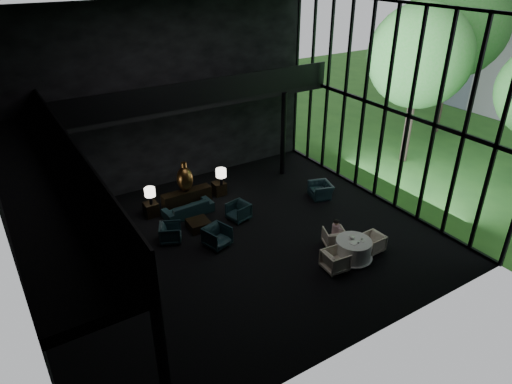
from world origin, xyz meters
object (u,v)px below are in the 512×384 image
table_lamp_right (221,174)px  dining_chair_north (334,237)px  sofa (188,206)px  child (336,227)px  table_lamp_left (150,193)px  coffee_table (199,225)px  dining_chair_west (335,259)px  dining_table (353,251)px  side_table_right (219,188)px  lounge_armchair_east (238,210)px  console (187,198)px  lounge_armchair_west (170,232)px  window_armchair (321,189)px  side_table_left (151,209)px  bronze_urn (185,179)px  dining_chair_east (372,242)px  lounge_armchair_south (217,235)px

table_lamp_right → dining_chair_north: (1.70, -5.49, -0.75)m
sofa → child: bearing=124.4°
table_lamp_left → coffee_table: bearing=-56.9°
table_lamp_left → dining_chair_west: size_ratio=0.86×
dining_table → dining_chair_north: bearing=90.9°
table_lamp_right → side_table_right: bearing=90.0°
side_table_right → child: (1.77, -5.71, 0.46)m
lounge_armchair_east → console: bearing=-161.7°
side_table_right → dining_table: bearing=-75.7°
lounge_armchair_west → dining_chair_north: size_ratio=1.10×
lounge_armchair_east → dining_chair_north: 3.99m
coffee_table → dining_chair_north: (3.71, -3.64, 0.18)m
side_table_right → coffee_table: 2.90m
table_lamp_right → window_armchair: bearing=-32.4°
table_lamp_left → child: size_ratio=1.20×
table_lamp_right → child: bearing=-72.1°
dining_chair_north → console: bearing=-37.7°
side_table_left → lounge_armchair_west: bearing=-91.4°
side_table_right → dining_chair_west: 6.91m
dining_table → window_armchair: bearing=64.9°
child → dining_table: bearing=87.0°
bronze_urn → dining_table: bronze_urn is taller
side_table_right → window_armchair: 4.47m
table_lamp_right → lounge_armchair_west: size_ratio=0.95×
window_armchair → dining_chair_east: size_ratio=1.33×
lounge_armchair_south → dining_chair_east: bearing=-52.0°
bronze_urn → lounge_armchair_west: (-1.65, -2.25, -0.83)m
table_lamp_left → window_armchair: size_ratio=0.78×
sofa → child: 6.05m
lounge_armchair_south → dining_table: size_ratio=0.67×
table_lamp_left → sofa: bearing=-26.1°
sofa → lounge_armchair_west: (-1.36, -1.43, 0.00)m
lounge_armchair_east → lounge_armchair_south: size_ratio=0.88×
lounge_armchair_east → child: bearing=20.2°
side_table_left → table_lamp_left: (0.00, -0.10, 0.80)m
side_table_left → child: bearing=-48.2°
dining_table → dining_chair_west: bearing=-170.9°
side_table_right → lounge_armchair_west: bearing=-144.5°
bronze_urn → window_armchair: (5.26, -2.49, -0.82)m
coffee_table → window_armchair: bearing=-4.8°
dining_chair_east → window_armchair: bearing=163.7°
side_table_right → table_lamp_right: (0.00, -0.24, 0.82)m
side_table_right → window_armchair: size_ratio=0.63×
console → dining_chair_east: dining_chair_east is taller
table_lamp_right → child: 5.75m
sofa → dining_chair_north: (3.59, -4.83, -0.03)m
dining_chair_west → child: (0.98, 1.15, 0.33)m
sofa → lounge_armchair_south: 2.60m
window_armchair → sofa: bearing=-90.7°
lounge_armchair_south → dining_chair_north: (3.62, -2.23, -0.11)m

